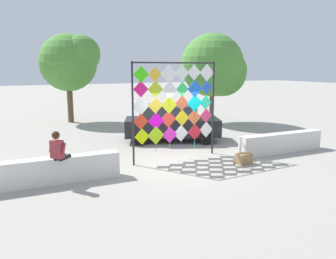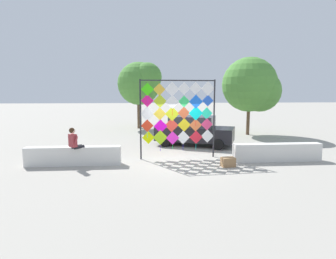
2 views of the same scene
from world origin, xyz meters
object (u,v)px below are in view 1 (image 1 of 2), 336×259
at_px(tree_palm_like, 217,68).
at_px(tree_far_right, 71,61).
at_px(kite_display_rack, 176,103).
at_px(seated_vendor, 60,153).
at_px(parked_car, 171,123).
at_px(cardboard_box_large, 244,159).

bearing_deg(tree_palm_like, tree_far_right, 153.08).
height_order(kite_display_rack, tree_palm_like, tree_palm_like).
distance_m(seated_vendor, tree_far_right, 12.33).
xyz_separation_m(parked_car, tree_palm_like, (4.80, 3.54, 2.51)).
bearing_deg(kite_display_rack, tree_far_right, 99.94).
height_order(kite_display_rack, cardboard_box_large, kite_display_rack).
bearing_deg(tree_far_right, tree_palm_like, -26.92).
bearing_deg(tree_palm_like, seated_vendor, -143.42).
distance_m(cardboard_box_large, tree_palm_like, 9.73).
bearing_deg(seated_vendor, tree_far_right, 78.12).
bearing_deg(kite_display_rack, parked_car, 66.80).
height_order(cardboard_box_large, tree_palm_like, tree_palm_like).
distance_m(kite_display_rack, tree_palm_like, 9.01).
bearing_deg(tree_palm_like, kite_display_rack, -133.00).
relative_size(kite_display_rack, cardboard_box_large, 6.73).
bearing_deg(tree_far_right, kite_display_rack, -80.06).
xyz_separation_m(kite_display_rack, tree_far_right, (-1.85, 10.55, 1.67)).
xyz_separation_m(kite_display_rack, tree_palm_like, (6.08, 6.52, 1.25)).
relative_size(parked_car, tree_far_right, 0.87).
bearing_deg(parked_car, tree_far_right, 112.47).
xyz_separation_m(tree_far_right, tree_palm_like, (7.93, -4.03, -0.42)).
relative_size(seated_vendor, parked_car, 0.35).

